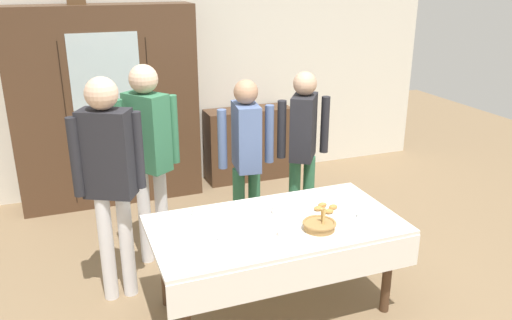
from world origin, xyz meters
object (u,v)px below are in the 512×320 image
at_px(bookshelf_low, 248,144).
at_px(person_near_right_end, 303,139).
at_px(wall_cabinet, 107,107).
at_px(book_stack, 248,106).
at_px(bread_basket, 319,225).
at_px(tea_cup_far_right, 362,215).
at_px(pastry_plate, 326,210).
at_px(tea_cup_mid_left, 277,211).
at_px(person_by_cabinet, 109,169).
at_px(dining_table, 277,236).
at_px(person_behind_table_right, 148,145).
at_px(spoon_back_edge, 366,208).
at_px(tea_cup_back_edge, 197,213).
at_px(person_behind_table_left, 246,149).
at_px(tea_cup_center, 283,233).
at_px(spoon_near_left, 228,220).
at_px(spoon_front_edge, 174,232).
at_px(tea_cup_far_left, 224,238).

height_order(bookshelf_low, person_near_right_end, person_near_right_end).
bearing_deg(wall_cabinet, bookshelf_low, 1.77).
height_order(book_stack, bread_basket, book_stack).
distance_m(tea_cup_far_right, person_near_right_end, 1.21).
bearing_deg(pastry_plate, wall_cabinet, 117.87).
bearing_deg(tea_cup_far_right, tea_cup_mid_left, 152.17).
relative_size(wall_cabinet, person_near_right_end, 1.33).
height_order(tea_cup_mid_left, person_by_cabinet, person_by_cabinet).
bearing_deg(dining_table, bread_basket, -34.22).
bearing_deg(tea_cup_far_right, book_stack, 87.69).
distance_m(person_behind_table_right, person_by_cabinet, 0.59).
relative_size(spoon_back_edge, person_by_cabinet, 0.07).
xyz_separation_m(tea_cup_back_edge, person_near_right_end, (1.21, 0.72, 0.22)).
relative_size(wall_cabinet, tea_cup_back_edge, 16.40).
bearing_deg(person_behind_table_left, wall_cabinet, 123.34).
xyz_separation_m(wall_cabinet, book_stack, (1.64, 0.05, -0.14)).
height_order(book_stack, pastry_plate, book_stack).
bearing_deg(tea_cup_mid_left, spoon_back_edge, -13.22).
xyz_separation_m(tea_cup_far_right, tea_cup_mid_left, (-0.56, 0.29, 0.00)).
height_order(tea_cup_center, person_by_cabinet, person_by_cabinet).
distance_m(tea_cup_center, person_near_right_end, 1.46).
bearing_deg(dining_table, tea_cup_center, -100.46).
distance_m(tea_cup_center, person_behind_table_left, 1.22).
relative_size(wall_cabinet, pastry_plate, 7.61).
bearing_deg(person_behind_table_left, tea_cup_back_edge, -133.21).
bearing_deg(spoon_near_left, book_stack, 66.83).
height_order(bread_basket, person_behind_table_left, person_behind_table_left).
bearing_deg(person_behind_table_left, person_by_cabinet, -161.52).
bearing_deg(spoon_front_edge, bookshelf_low, 59.58).
xyz_separation_m(person_behind_table_left, person_behind_table_right, (-0.85, 0.06, 0.12)).
relative_size(tea_cup_far_right, spoon_back_edge, 1.09).
height_order(bookshelf_low, tea_cup_center, bookshelf_low).
relative_size(person_by_cabinet, person_near_right_end, 1.10).
distance_m(wall_cabinet, tea_cup_far_left, 2.75).
distance_m(wall_cabinet, tea_cup_center, 2.91).
bearing_deg(tea_cup_mid_left, wall_cabinet, 111.75).
distance_m(bookshelf_low, tea_cup_mid_left, 2.58).
bearing_deg(person_near_right_end, tea_cup_far_left, -134.59).
bearing_deg(person_behind_table_left, person_behind_table_right, 176.16).
bearing_deg(dining_table, book_stack, 74.44).
xyz_separation_m(tea_cup_back_edge, spoon_back_edge, (1.25, -0.34, -0.02)).
relative_size(book_stack, person_behind_table_left, 0.13).
bearing_deg(bread_basket, wall_cabinet, 112.60).
distance_m(tea_cup_far_right, tea_cup_far_left, 1.06).
distance_m(book_stack, person_near_right_end, 1.58).
height_order(tea_cup_back_edge, tea_cup_center, same).
distance_m(tea_cup_mid_left, spoon_front_edge, 0.79).
height_order(spoon_near_left, person_by_cabinet, person_by_cabinet).
xyz_separation_m(pastry_plate, person_behind_table_left, (-0.30, 0.95, 0.22)).
relative_size(book_stack, tea_cup_mid_left, 1.63).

